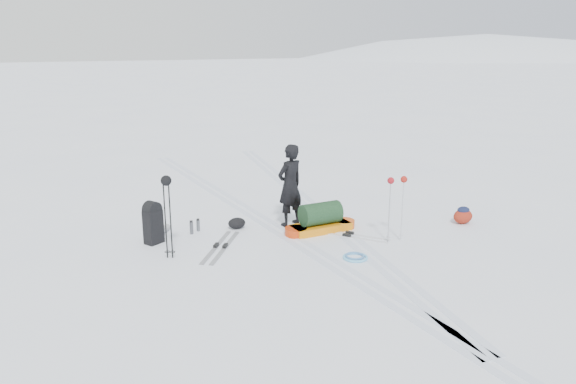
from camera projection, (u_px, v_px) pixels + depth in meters
name	position (u px, v px, depth m)	size (l,w,h in m)	color
ground	(294.00, 240.00, 11.09)	(200.00, 200.00, 0.00)	white
snow_hill_backdrop	(385.00, 369.00, 128.14)	(359.50, 192.00, 162.45)	white
ski_tracks	(302.00, 223.00, 12.10)	(3.38, 17.97, 0.01)	silver
skier	(290.00, 185.00, 11.76)	(0.64, 0.42, 1.75)	black
pulk_sled	(320.00, 220.00, 11.54)	(1.61, 0.56, 0.61)	orange
expedition_rucksack	(154.00, 223.00, 10.88)	(0.66, 0.88, 0.85)	black
ski_poles_black	(167.00, 191.00, 9.86)	(0.22, 0.19, 1.54)	black
ski_poles_silver	(397.00, 187.00, 10.74)	(0.42, 0.16, 1.30)	#AEB1B5
touring_skis_grey	(221.00, 247.00, 10.69)	(1.23, 1.61, 0.07)	#9B9FA4
touring_skis_white	(348.00, 235.00, 11.33)	(1.26, 1.47, 0.06)	silver
rope_coil	(355.00, 257.00, 10.16)	(0.54, 0.54, 0.06)	#63C2F1
small_daypack	(463.00, 215.00, 12.04)	(0.48, 0.40, 0.37)	maroon
thermos_pair	(195.00, 226.00, 11.48)	(0.26, 0.21, 0.28)	#525459
stuff_sack	(237.00, 223.00, 11.73)	(0.41, 0.34, 0.23)	black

